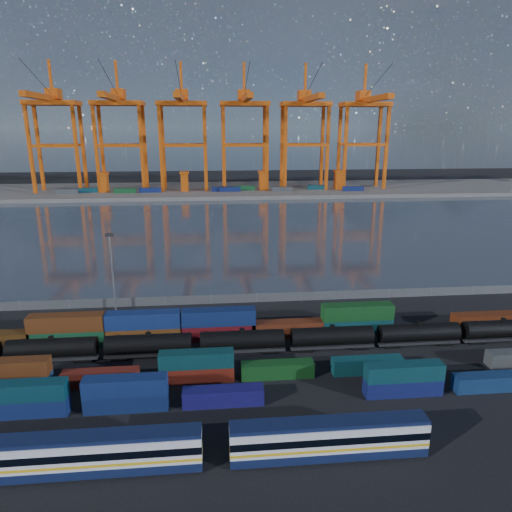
{
  "coord_description": "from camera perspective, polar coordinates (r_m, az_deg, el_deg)",
  "views": [
    {
      "loc": [
        -9.05,
        -65.5,
        37.01
      ],
      "look_at": [
        0.0,
        30.0,
        10.0
      ],
      "focal_mm": 32.0,
      "sensor_mm": 36.0,
      "label": 1
    }
  ],
  "objects": [
    {
      "name": "straddle_carriers",
      "position": [
        267.18,
        -4.03,
        9.42
      ],
      "size": [
        140.0,
        7.0,
        11.1
      ],
      "color": "#D04F0E",
      "rests_on": "far_quay"
    },
    {
      "name": "passenger_train",
      "position": [
        57.42,
        -19.2,
        -22.29
      ],
      "size": [
        74.96,
        2.83,
        4.86
      ],
      "color": "silver",
      "rests_on": "ground"
    },
    {
      "name": "tanker_string",
      "position": [
        78.49,
        -1.75,
        -10.57
      ],
      "size": [
        138.59,
        3.13,
        4.49
      ],
      "color": "black",
      "rests_on": "ground"
    },
    {
      "name": "yard_light_mast",
      "position": [
        97.87,
        -17.54,
        -1.48
      ],
      "size": [
        1.6,
        0.4,
        16.6
      ],
      "color": "slate",
      "rests_on": "ground"
    },
    {
      "name": "container_row_north",
      "position": [
        83.71,
        -5.01,
        -8.83
      ],
      "size": [
        142.31,
        2.68,
        5.71
      ],
      "color": "#102350",
      "rests_on": "ground"
    },
    {
      "name": "ground",
      "position": [
        75.77,
        2.2,
        -13.52
      ],
      "size": [
        700.0,
        700.0,
        0.0
      ],
      "primitive_type": "plane",
      "color": "black",
      "rests_on": "ground"
    },
    {
      "name": "container_row_south",
      "position": [
        65.89,
        -10.11,
        -16.43
      ],
      "size": [
        139.95,
        2.28,
        4.85
      ],
      "color": "#3B3E40",
      "rests_on": "ground"
    },
    {
      "name": "distant_mountains",
      "position": [
        1677.1,
        -3.14,
        21.98
      ],
      "size": [
        2470.0,
        1100.0,
        520.0
      ],
      "color": "#1E2630",
      "rests_on": "ground"
    },
    {
      "name": "container_row_mid",
      "position": [
        73.02,
        7.26,
        -13.41
      ],
      "size": [
        140.33,
        2.27,
        4.85
      ],
      "color": "#484D4E",
      "rests_on": "ground"
    },
    {
      "name": "gantry_cranes",
      "position": [
        268.68,
        -5.32,
        17.22
      ],
      "size": [
        202.81,
        53.4,
        72.31
      ],
      "color": "#D04F0E",
      "rests_on": "ground"
    },
    {
      "name": "harbor_water",
      "position": [
        174.7,
        -2.32,
        3.49
      ],
      "size": [
        700.0,
        700.0,
        0.0
      ],
      "primitive_type": "plane",
      "color": "#343D4B",
      "rests_on": "ground"
    },
    {
      "name": "quay_containers",
      "position": [
        263.14,
        -5.85,
        8.29
      ],
      "size": [
        172.58,
        10.99,
        2.6
      ],
      "color": "navy",
      "rests_on": "far_quay"
    },
    {
      "name": "far_quay",
      "position": [
        277.99,
        -3.54,
        8.25
      ],
      "size": [
        700.0,
        70.0,
        2.0
      ],
      "primitive_type": "cube",
      "color": "#514F4C",
      "rests_on": "ground"
    },
    {
      "name": "waterfront_fence",
      "position": [
        100.6,
        0.11,
        -5.25
      ],
      "size": [
        160.12,
        0.12,
        2.2
      ],
      "color": "#595B5E",
      "rests_on": "ground"
    }
  ]
}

